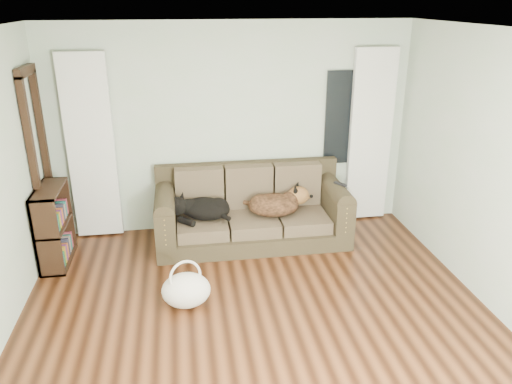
{
  "coord_description": "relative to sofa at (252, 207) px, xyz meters",
  "views": [
    {
      "loc": [
        -0.63,
        -3.56,
        2.84
      ],
      "look_at": [
        0.17,
        1.6,
        0.79
      ],
      "focal_mm": 35.0,
      "sensor_mm": 36.0,
      "label": 1
    }
  ],
  "objects": [
    {
      "name": "floor",
      "position": [
        -0.18,
        -1.97,
        -0.45
      ],
      "size": [
        5.0,
        5.0,
        0.0
      ],
      "primitive_type": "plane",
      "color": "black",
      "rests_on": "ground"
    },
    {
      "name": "ceiling",
      "position": [
        -0.18,
        -1.97,
        2.15
      ],
      "size": [
        5.0,
        5.0,
        0.0
      ],
      "primitive_type": "plane",
      "color": "white",
      "rests_on": "ground"
    },
    {
      "name": "wall_back",
      "position": [
        -0.18,
        0.53,
        0.85
      ],
      "size": [
        4.5,
        0.04,
        2.6
      ],
      "primitive_type": "cube",
      "color": "beige",
      "rests_on": "ground"
    },
    {
      "name": "curtain_left",
      "position": [
        -1.88,
        0.45,
        0.7
      ],
      "size": [
        0.55,
        0.08,
        2.25
      ],
      "primitive_type": "cube",
      "color": "white",
      "rests_on": "ground"
    },
    {
      "name": "curtain_right",
      "position": [
        1.62,
        0.45,
        0.7
      ],
      "size": [
        0.55,
        0.08,
        2.25
      ],
      "primitive_type": "cube",
      "color": "white",
      "rests_on": "ground"
    },
    {
      "name": "window_pane",
      "position": [
        1.27,
        0.5,
        0.95
      ],
      "size": [
        0.5,
        0.03,
        1.2
      ],
      "primitive_type": "cube",
      "color": "black",
      "rests_on": "wall_back"
    },
    {
      "name": "door_casing",
      "position": [
        -2.38,
        0.07,
        0.6
      ],
      "size": [
        0.07,
        0.6,
        2.1
      ],
      "primitive_type": "cube",
      "color": "black",
      "rests_on": "ground"
    },
    {
      "name": "sofa",
      "position": [
        0.0,
        0.0,
        0.0
      ],
      "size": [
        2.32,
        1.0,
        0.95
      ],
      "primitive_type": "cube",
      "color": "#2C2415",
      "rests_on": "floor"
    },
    {
      "name": "dog_black_lab",
      "position": [
        -0.61,
        -0.01,
        0.03
      ],
      "size": [
        0.71,
        0.6,
        0.26
      ],
      "primitive_type": "ellipsoid",
      "rotation": [
        0.0,
        0.0,
        -0.34
      ],
      "color": "black",
      "rests_on": "sofa"
    },
    {
      "name": "dog_shepherd",
      "position": [
        0.3,
        -0.02,
        0.04
      ],
      "size": [
        0.69,
        0.52,
        0.29
      ],
      "primitive_type": "ellipsoid",
      "rotation": [
        0.0,
        0.0,
        3.05
      ],
      "color": "black",
      "rests_on": "sofa"
    },
    {
      "name": "tv_remote",
      "position": [
        1.07,
        -0.11,
        0.28
      ],
      "size": [
        0.14,
        0.19,
        0.02
      ],
      "primitive_type": "cube",
      "rotation": [
        0.0,
        0.0,
        0.55
      ],
      "color": "black",
      "rests_on": "sofa"
    },
    {
      "name": "tote_bag",
      "position": [
        -0.84,
        -1.31,
        -0.29
      ],
      "size": [
        0.49,
        0.38,
        0.35
      ],
      "primitive_type": "ellipsoid",
      "rotation": [
        0.0,
        0.0,
        0.03
      ],
      "color": "silver",
      "rests_on": "floor"
    },
    {
      "name": "bookshelf",
      "position": [
        -2.27,
        -0.19,
        0.05
      ],
      "size": [
        0.33,
        0.74,
        0.9
      ],
      "primitive_type": "cube",
      "rotation": [
        0.0,
        0.0,
        -0.09
      ],
      "color": "black",
      "rests_on": "floor"
    }
  ]
}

